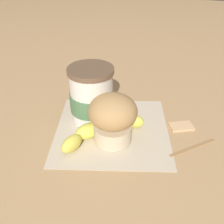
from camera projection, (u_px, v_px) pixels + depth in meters
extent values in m
plane|color=tan|center=(112.00, 130.00, 0.56)|extent=(3.00, 3.00, 0.00)
cube|color=beige|center=(112.00, 129.00, 0.56)|extent=(0.29, 0.29, 0.00)
cylinder|color=silver|center=(92.00, 97.00, 0.57)|extent=(0.09, 0.09, 0.11)
cylinder|color=brown|center=(90.00, 70.00, 0.53)|extent=(0.10, 0.10, 0.01)
cylinder|color=#4C754C|center=(92.00, 101.00, 0.57)|extent=(0.10, 0.10, 0.04)
cylinder|color=beige|center=(113.00, 133.00, 0.52)|extent=(0.08, 0.08, 0.04)
ellipsoid|color=#AD8451|center=(113.00, 111.00, 0.50)|extent=(0.09, 0.09, 0.07)
ellipsoid|color=#D6CC4C|center=(133.00, 121.00, 0.56)|extent=(0.05, 0.03, 0.03)
ellipsoid|color=#D6CC4C|center=(110.00, 123.00, 0.55)|extent=(0.07, 0.05, 0.03)
ellipsoid|color=#D6CC4C|center=(89.00, 131.00, 0.53)|extent=(0.06, 0.06, 0.03)
ellipsoid|color=#D6CC4C|center=(72.00, 144.00, 0.50)|extent=(0.04, 0.06, 0.03)
cube|color=#E0B27F|center=(182.00, 126.00, 0.57)|extent=(0.06, 0.05, 0.01)
cube|color=#9E7547|center=(193.00, 147.00, 0.52)|extent=(0.09, 0.08, 0.00)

